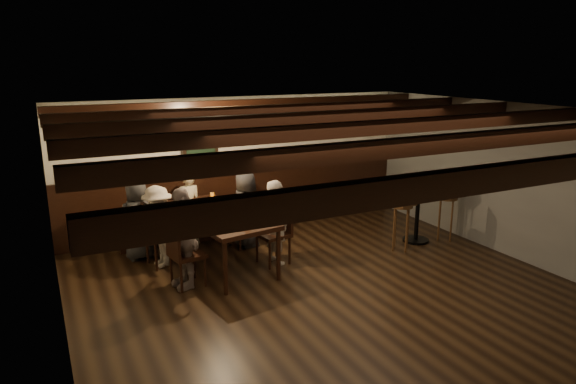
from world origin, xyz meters
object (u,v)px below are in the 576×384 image
chair_right_near (244,230)px  chair_right_far (274,244)px  high_top_table (418,201)px  person_left_near (158,226)px  person_left_far (183,238)px  dining_table (217,217)px  person_bench_centre (188,208)px  person_bench_right (240,203)px  bar_stool_right (446,217)px  person_right_far (276,222)px  person_bench_left (138,219)px  person_right_near (246,208)px  chair_left_near (162,246)px  chair_left_far (186,266)px  bar_stool_left (401,226)px

chair_right_near → chair_right_far: chair_right_far is taller
high_top_table → person_left_near: bearing=168.1°
person_left_far → dining_table: bearing=121.0°
dining_table → person_bench_centre: bearing=90.0°
person_bench_right → bar_stool_right: size_ratio=1.13×
chair_right_near → person_right_far: (0.16, -0.89, 0.38)m
dining_table → person_bench_left: size_ratio=1.76×
person_left_far → bar_stool_right: size_ratio=1.27×
person_bench_left → person_right_near: size_ratio=0.99×
person_left_near → person_right_near: size_ratio=0.95×
dining_table → bar_stool_right: 3.94m
chair_left_near → chair_right_far: chair_left_near is taller
chair_right_near → person_left_near: 1.51m
dining_table → person_left_near: person_left_near is taller
person_bench_left → person_right_far: size_ratio=0.99×
chair_left_near → person_bench_centre: 1.00m
person_left_near → person_left_far: person_left_far is taller
person_bench_left → person_bench_centre: (0.87, 0.28, -0.01)m
chair_left_far → chair_right_near: size_ratio=1.06×
dining_table → person_bench_right: (0.76, 1.02, -0.12)m
chair_right_near → person_bench_left: 1.72m
chair_left_far → person_bench_left: 1.41m
person_right_near → person_left_far: bearing=121.0°
person_left_far → bar_stool_right: 4.55m
dining_table → person_bench_left: (-1.02, 0.76, -0.10)m
person_right_near → person_right_far: bearing=-180.0°
person_bench_left → person_left_near: size_ratio=1.04×
chair_left_near → high_top_table: (4.14, -0.88, 0.41)m
person_bench_centre → high_top_table: bearing=147.3°
bar_stool_left → chair_left_near: bearing=158.7°
chair_right_near → person_bench_centre: size_ratio=0.70×
person_bench_right → person_left_near: person_bench_right is taller
chair_right_far → person_bench_right: (-0.02, 1.36, 0.33)m
high_top_table → dining_table: bearing=170.8°
dining_table → chair_left_near: chair_left_near is taller
chair_left_near → bar_stool_right: (4.64, -1.04, 0.11)m
person_left_far → bar_stool_left: person_left_far is taller
chair_right_far → person_bench_centre: person_bench_centre is taller
person_bench_centre → chair_right_near: bearing=140.1°
person_bench_left → person_left_far: 1.36m
person_bench_right → bar_stool_left: person_bench_right is taller
chair_left_near → person_left_far: bearing=-1.9°
person_left_near → high_top_table: person_left_near is taller
chair_right_near → person_bench_right: size_ratio=0.71×
chair_left_near → person_left_near: (-0.03, -0.00, 0.32)m
chair_right_near → person_bench_right: bearing=-21.9°
person_right_far → chair_right_far: bearing=90.0°
chair_right_far → person_right_near: (-0.10, 0.89, 0.35)m
person_right_far → chair_left_near: bearing=58.5°
person_bench_left → person_right_far: (1.83, -1.09, 0.01)m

